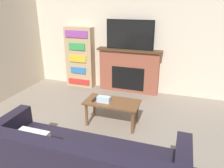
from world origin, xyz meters
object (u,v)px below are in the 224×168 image
object	(u,v)px
coffee_table	(112,105)
bookshelf	(80,57)
fireplace	(129,70)
tv	(130,35)

from	to	relation	value
coffee_table	bookshelf	world-z (taller)	bookshelf
fireplace	coffee_table	size ratio (longest dim) A/B	1.60
tv	bookshelf	world-z (taller)	tv
fireplace	tv	world-z (taller)	tv
fireplace	bookshelf	bearing A→B (deg)	-178.96
tv	bookshelf	distance (m)	1.40
fireplace	tv	distance (m)	0.84
coffee_table	bookshelf	xyz separation A→B (m)	(-1.36, 1.58, 0.37)
fireplace	bookshelf	size ratio (longest dim) A/B	1.01
fireplace	coffee_table	xyz separation A→B (m)	(0.11, -1.60, -0.14)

